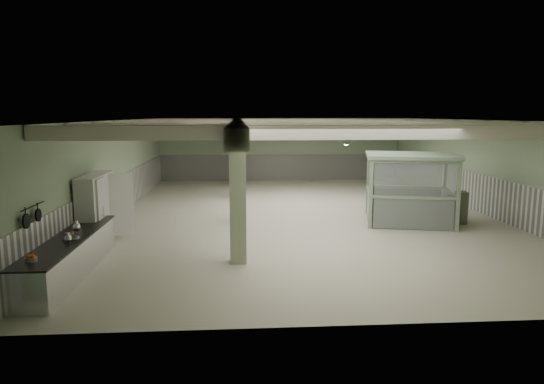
{
  "coord_description": "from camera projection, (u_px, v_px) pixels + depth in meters",
  "views": [
    {
      "loc": [
        -2.47,
        -18.24,
        3.82
      ],
      "look_at": [
        -1.39,
        -2.6,
        1.3
      ],
      "focal_mm": 32.0,
      "sensor_mm": 36.0,
      "label": 1
    }
  ],
  "objects": [
    {
      "name": "orange_bowl",
      "position": [
        31.0,
        260.0,
        9.68
      ],
      "size": [
        0.31,
        0.31,
        0.09
      ],
      "primitive_type": "cylinder",
      "rotation": [
        0.0,
        0.0,
        -0.38
      ],
      "color": "#B2B2B7",
      "rests_on": "prep_counter"
    },
    {
      "name": "skillet_near",
      "position": [
        26.0,
        221.0,
        10.03
      ],
      "size": [
        0.04,
        0.32,
        0.32
      ],
      "primitive_type": "cylinder",
      "rotation": [
        0.0,
        1.57,
        0.0
      ],
      "color": "black",
      "rests_on": "hook_rail"
    },
    {
      "name": "pendant_mid",
      "position": [
        315.0,
        134.0,
        18.78
      ],
      "size": [
        0.44,
        0.44,
        0.22
      ],
      "primitive_type": "cone",
      "rotation": [
        3.14,
        0.0,
        0.0
      ],
      "color": "#303D2D",
      "rests_on": "ceiling"
    },
    {
      "name": "prep_counter",
      "position": [
        70.0,
        256.0,
        11.63
      ],
      "size": [
        0.89,
        5.09,
        0.91
      ],
      "color": "silver",
      "rests_on": "floor"
    },
    {
      "name": "pendant_front",
      "position": [
        346.0,
        142.0,
        13.36
      ],
      "size": [
        0.44,
        0.44,
        0.22
      ],
      "primitive_type": "cone",
      "rotation": [
        3.14,
        0.0,
        0.0
      ],
      "color": "#303D2D",
      "rests_on": "ceiling"
    },
    {
      "name": "wall_front",
      "position": [
        379.0,
        229.0,
        8.6
      ],
      "size": [
        14.0,
        0.02,
        3.6
      ],
      "primitive_type": "cube",
      "color": "#9CB691",
      "rests_on": "floor"
    },
    {
      "name": "wainscot_right",
      "position": [
        479.0,
        193.0,
        19.09
      ],
      "size": [
        0.05,
        19.9,
        1.5
      ],
      "primitive_type": "cube",
      "color": "white",
      "rests_on": "floor"
    },
    {
      "name": "guard_booth",
      "position": [
        410.0,
        176.0,
        17.04
      ],
      "size": [
        3.55,
        3.2,
        2.45
      ],
      "rotation": [
        0.0,
        0.0,
        -0.23
      ],
      "color": "#87A383",
      "rests_on": "floor"
    },
    {
      "name": "veg_colander",
      "position": [
        71.0,
        236.0,
        11.38
      ],
      "size": [
        0.53,
        0.53,
        0.18
      ],
      "primitive_type": null,
      "rotation": [
        0.0,
        0.0,
        0.43
      ],
      "color": "#3B3A3F",
      "rests_on": "prep_counter"
    },
    {
      "name": "beam_f",
      "position": [
        290.0,
        123.0,
        23.12
      ],
      "size": [
        13.9,
        0.35,
        0.32
      ],
      "primitive_type": "cube",
      "color": "white",
      "rests_on": "ceiling"
    },
    {
      "name": "pitcher_far",
      "position": [
        68.0,
        238.0,
        11.07
      ],
      "size": [
        0.22,
        0.24,
        0.24
      ],
      "primitive_type": null,
      "rotation": [
        0.0,
        0.0,
        0.39
      ],
      "color": "silver",
      "rests_on": "prep_counter"
    },
    {
      "name": "wall_back",
      "position": [
        281.0,
        149.0,
        28.3
      ],
      "size": [
        14.0,
        0.02,
        3.6
      ],
      "primitive_type": "cube",
      "color": "#9CB691",
      "rests_on": "floor"
    },
    {
      "name": "column_d",
      "position": [
        238.0,
        152.0,
        26.16
      ],
      "size": [
        0.42,
        0.42,
        3.6
      ],
      "primitive_type": "cube",
      "color": "#A4B290",
      "rests_on": "floor"
    },
    {
      "name": "beam_c",
      "position": [
        314.0,
        127.0,
        15.73
      ],
      "size": [
        13.9,
        0.35,
        0.32
      ],
      "primitive_type": "cube",
      "color": "white",
      "rests_on": "ceiling"
    },
    {
      "name": "beam_a",
      "position": [
        349.0,
        132.0,
        10.81
      ],
      "size": [
        13.9,
        0.35,
        0.32
      ],
      "primitive_type": "cube",
      "color": "white",
      "rests_on": "ceiling"
    },
    {
      "name": "column_a",
      "position": [
        238.0,
        194.0,
        12.37
      ],
      "size": [
        0.42,
        0.42,
        3.6
      ],
      "primitive_type": "cube",
      "color": "#A4B290",
      "rests_on": "floor"
    },
    {
      "name": "floor",
      "position": [
        303.0,
        214.0,
        18.74
      ],
      "size": [
        20.0,
        20.0,
        0.0
      ],
      "primitive_type": "plane",
      "color": "beige",
      "rests_on": "ground"
    },
    {
      "name": "walkin_cooler",
      "position": [
        97.0,
        212.0,
        14.19
      ],
      "size": [
        1.05,
        2.17,
        1.99
      ],
      "color": "silver",
      "rests_on": "floor"
    },
    {
      "name": "wall_right",
      "position": [
        481.0,
        167.0,
        18.93
      ],
      "size": [
        0.02,
        20.0,
        3.6
      ],
      "primitive_type": "cube",
      "color": "#9CB691",
      "rests_on": "floor"
    },
    {
      "name": "column_b",
      "position": [
        238.0,
        171.0,
        17.3
      ],
      "size": [
        0.42,
        0.42,
        3.6
      ],
      "primitive_type": "cube",
      "color": "#A4B290",
      "rests_on": "floor"
    },
    {
      "name": "girder",
      "position": [
        237.0,
        126.0,
        18.03
      ],
      "size": [
        0.45,
        19.9,
        0.4
      ],
      "primitive_type": "cube",
      "color": "white",
      "rests_on": "ceiling"
    },
    {
      "name": "hook_rail",
      "position": [
        33.0,
        206.0,
        10.48
      ],
      "size": [
        0.02,
        1.2,
        0.02
      ],
      "primitive_type": "cylinder",
      "rotation": [
        1.57,
        0.0,
        0.0
      ],
      "color": "black",
      "rests_on": "wall_left"
    },
    {
      "name": "skillet_far",
      "position": [
        38.0,
        215.0,
        10.64
      ],
      "size": [
        0.04,
        0.29,
        0.29
      ],
      "primitive_type": "cylinder",
      "rotation": [
        0.0,
        1.57,
        0.0
      ],
      "color": "black",
      "rests_on": "hook_rail"
    },
    {
      "name": "pitcher_near",
      "position": [
        76.0,
        226.0,
        12.12
      ],
      "size": [
        0.21,
        0.23,
        0.28
      ],
      "primitive_type": null,
      "rotation": [
        0.0,
        0.0,
        -0.06
      ],
      "color": "silver",
      "rests_on": "prep_counter"
    },
    {
      "name": "pendant_back",
      "position": [
        299.0,
        130.0,
        23.7
      ],
      "size": [
        0.44,
        0.44,
        0.22
      ],
      "primitive_type": "cone",
      "rotation": [
        3.14,
        0.0,
        0.0
      ],
      "color": "#303D2D",
      "rests_on": "ceiling"
    },
    {
      "name": "beam_e",
      "position": [
        296.0,
        124.0,
        20.66
      ],
      "size": [
        13.9,
        0.35,
        0.32
      ],
      "primitive_type": "cube",
      "color": "white",
      "rests_on": "ceiling"
    },
    {
      "name": "beam_d",
      "position": [
        304.0,
        125.0,
        18.19
      ],
      "size": [
        13.9,
        0.35,
        0.32
      ],
      "primitive_type": "cube",
      "color": "white",
      "rests_on": "ceiling"
    },
    {
      "name": "wainscot_back",
      "position": [
        281.0,
        167.0,
        28.44
      ],
      "size": [
        13.9,
        0.05,
        1.5
      ],
      "primitive_type": "cube",
      "color": "white",
      "rests_on": "floor"
    },
    {
      "name": "ceiling",
      "position": [
        304.0,
        120.0,
        18.17
      ],
      "size": [
        14.0,
        20.0,
        0.02
      ],
      "primitive_type": "cube",
      "color": "white",
      "rests_on": "wall_back"
    },
    {
      "name": "beam_g",
      "position": [
        285.0,
        122.0,
        25.58
      ],
      "size": [
        13.9,
        0.35,
        0.32
      ],
      "primitive_type": "cube",
      "color": "white",
      "rests_on": "ceiling"
    },
    {
      "name": "column_c",
      "position": [
        238.0,
        159.0,
        22.22
      ],
      "size": [
        0.42,
        0.42,
        3.6
      ],
      "primitive_type": "cube",
      "color": "#A4B290",
      "rests_on": "floor"
    },
    {
      "name": "wainscot_left",
      "position": [
        119.0,
        197.0,
        18.14
      ],
      "size": [
        0.05,
        19.9,
        1.5
      ],
      "primitive_type": "cube",
      "color": "white",
      "rests_on": "floor"
    },
    {
      "name": "filing_cabinet",
      "position": [
        461.0,
        207.0,
        17.09
      ],
      "size": [
        0.47,
        0.59,
        1.14
      ],
      "primitive_type": "cube",
      "rotation": [
        0.0,
        0.0,
        -0.2
      ],
      "color": "#5E6151",
      "rests_on": "floor"
    },
    {
      "name": "wall_left",
      "position": [
        117.0,
        169.0,
        17.97
      ],
      "size": [
        0.02,
        20.0,
        3.6
      ],
      "primitive_type": "cube",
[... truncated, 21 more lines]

